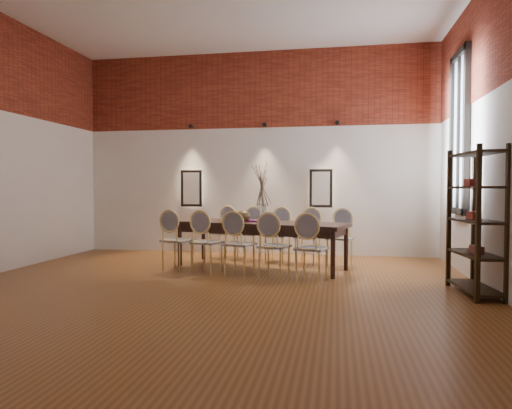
% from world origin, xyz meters
% --- Properties ---
extents(floor, '(7.00, 7.00, 0.02)m').
position_xyz_m(floor, '(0.00, 0.00, -0.01)').
color(floor, brown).
rests_on(floor, ground).
extents(wall_back, '(7.00, 0.10, 4.00)m').
position_xyz_m(wall_back, '(0.00, 3.55, 2.00)').
color(wall_back, silver).
rests_on(wall_back, ground).
extents(brick_band_back, '(7.00, 0.02, 1.50)m').
position_xyz_m(brick_band_back, '(0.00, 3.48, 3.25)').
color(brick_band_back, maroon).
rests_on(brick_band_back, ground).
extents(niche_left, '(0.36, 0.06, 0.66)m').
position_xyz_m(niche_left, '(-1.30, 3.45, 1.30)').
color(niche_left, '#FFEAC6').
rests_on(niche_left, wall_back).
extents(niche_right, '(0.36, 0.06, 0.66)m').
position_xyz_m(niche_right, '(1.30, 3.45, 1.30)').
color(niche_right, '#FFEAC6').
rests_on(niche_right, wall_back).
extents(spot_fixture_left, '(0.08, 0.10, 0.08)m').
position_xyz_m(spot_fixture_left, '(-1.30, 3.42, 2.55)').
color(spot_fixture_left, black).
rests_on(spot_fixture_left, wall_back).
extents(spot_fixture_mid, '(0.08, 0.10, 0.08)m').
position_xyz_m(spot_fixture_mid, '(0.20, 3.42, 2.55)').
color(spot_fixture_mid, black).
rests_on(spot_fixture_mid, wall_back).
extents(spot_fixture_right, '(0.08, 0.10, 0.08)m').
position_xyz_m(spot_fixture_right, '(1.60, 3.42, 2.55)').
color(spot_fixture_right, black).
rests_on(spot_fixture_right, wall_back).
extents(window_glass, '(0.02, 0.78, 2.38)m').
position_xyz_m(window_glass, '(3.46, 2.00, 2.15)').
color(window_glass, silver).
rests_on(window_glass, wall_right).
extents(window_frame, '(0.08, 0.90, 2.50)m').
position_xyz_m(window_frame, '(3.44, 2.00, 2.15)').
color(window_frame, black).
rests_on(window_frame, wall_right).
extents(window_mullion, '(0.06, 0.06, 2.40)m').
position_xyz_m(window_mullion, '(3.44, 2.00, 2.15)').
color(window_mullion, black).
rests_on(window_mullion, wall_right).
extents(dining_table, '(2.95, 1.62, 0.75)m').
position_xyz_m(dining_table, '(0.38, 1.87, 0.38)').
color(dining_table, '#311913').
rests_on(dining_table, floor).
extents(chair_near_a, '(0.54, 0.54, 0.94)m').
position_xyz_m(chair_near_a, '(-0.90, 1.47, 0.47)').
color(chair_near_a, '#E8CE7C').
rests_on(chair_near_a, floor).
extents(chair_near_b, '(0.54, 0.54, 0.94)m').
position_xyz_m(chair_near_b, '(-0.36, 1.32, 0.47)').
color(chair_near_b, '#E8CE7C').
rests_on(chair_near_b, floor).
extents(chair_near_c, '(0.54, 0.54, 0.94)m').
position_xyz_m(chair_near_c, '(0.18, 1.17, 0.47)').
color(chair_near_c, '#E8CE7C').
rests_on(chair_near_c, floor).
extents(chair_near_d, '(0.54, 0.54, 0.94)m').
position_xyz_m(chair_near_d, '(0.72, 1.02, 0.47)').
color(chair_near_d, '#E8CE7C').
rests_on(chair_near_d, floor).
extents(chair_near_e, '(0.54, 0.54, 0.94)m').
position_xyz_m(chair_near_e, '(1.26, 0.86, 0.47)').
color(chair_near_e, '#E8CE7C').
rests_on(chair_near_e, floor).
extents(chair_far_a, '(0.54, 0.54, 0.94)m').
position_xyz_m(chair_far_a, '(-0.51, 2.88, 0.47)').
color(chair_far_a, '#E8CE7C').
rests_on(chair_far_a, floor).
extents(chair_far_b, '(0.54, 0.54, 0.94)m').
position_xyz_m(chair_far_b, '(0.03, 2.73, 0.47)').
color(chair_far_b, '#E8CE7C').
rests_on(chair_far_b, floor).
extents(chair_far_c, '(0.54, 0.54, 0.94)m').
position_xyz_m(chair_far_c, '(0.57, 2.58, 0.47)').
color(chair_far_c, '#E8CE7C').
rests_on(chair_far_c, floor).
extents(chair_far_d, '(0.54, 0.54, 0.94)m').
position_xyz_m(chair_far_d, '(1.11, 2.43, 0.47)').
color(chair_far_d, '#E8CE7C').
rests_on(chair_far_d, floor).
extents(chair_far_e, '(0.54, 0.54, 0.94)m').
position_xyz_m(chair_far_e, '(1.66, 2.27, 0.47)').
color(chair_far_e, '#E8CE7C').
rests_on(chair_far_e, floor).
extents(vase, '(0.14, 0.14, 0.30)m').
position_xyz_m(vase, '(0.40, 1.86, 0.90)').
color(vase, silver).
rests_on(vase, dining_table).
extents(dried_branches, '(0.50, 0.50, 0.70)m').
position_xyz_m(dried_branches, '(0.40, 1.86, 1.35)').
color(dried_branches, '#4E4031').
rests_on(dried_branches, vase).
extents(bowl, '(0.24, 0.24, 0.18)m').
position_xyz_m(bowl, '(0.08, 1.90, 0.84)').
color(bowl, brown).
rests_on(bowl, dining_table).
extents(book, '(0.30, 0.24, 0.03)m').
position_xyz_m(book, '(0.23, 1.92, 0.77)').
color(book, '#7C1A62').
rests_on(book, dining_table).
extents(shelving_rack, '(0.48, 1.03, 1.80)m').
position_xyz_m(shelving_rack, '(3.28, 0.50, 0.90)').
color(shelving_rack, black).
rests_on(shelving_rack, floor).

